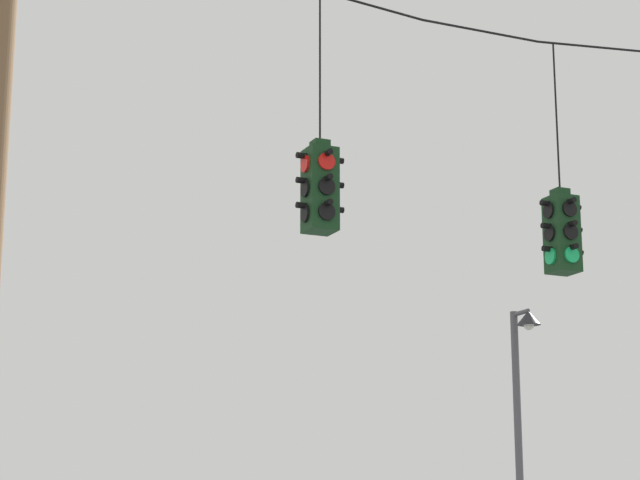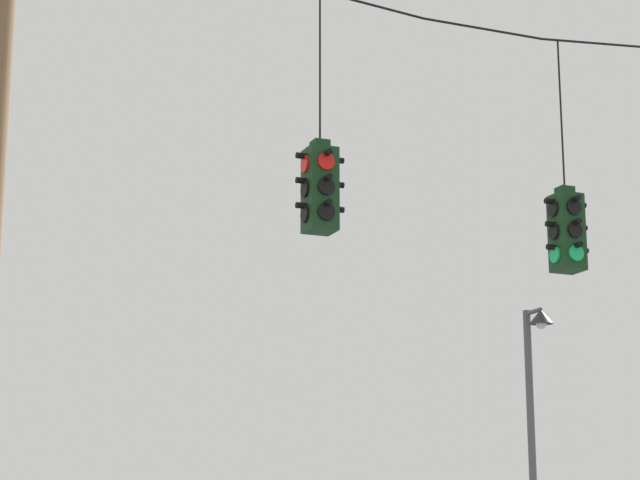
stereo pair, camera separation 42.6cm
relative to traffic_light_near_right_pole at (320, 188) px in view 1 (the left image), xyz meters
The scene contains 4 objects.
span_wire 3.40m from the traffic_light_near_right_pole, ahead, with size 11.73×0.03×0.89m.
traffic_light_near_right_pole is the anchor object (origin of this frame).
traffic_light_near_left_pole 3.28m from the traffic_light_near_right_pole, ahead, with size 0.58×0.58×3.00m.
street_lamp 7.03m from the traffic_light_near_right_pole, 37.83° to the left, with size 0.38×0.66×4.92m.
Camera 1 is at (-7.78, -12.90, 1.40)m, focal length 70.00 mm.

